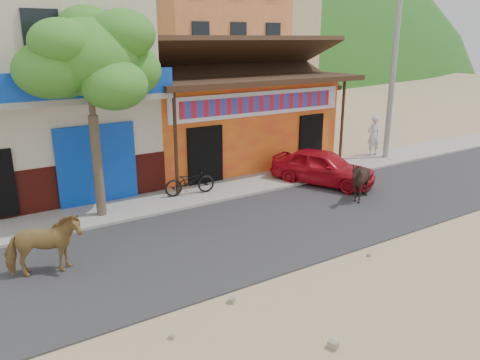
% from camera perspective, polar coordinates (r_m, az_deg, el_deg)
% --- Properties ---
extents(ground, '(120.00, 120.00, 0.00)m').
position_cam_1_polar(ground, '(12.32, 13.42, -8.63)').
color(ground, '#9E825B').
rests_on(ground, ground).
extents(road, '(60.00, 5.00, 0.04)m').
position_cam_1_polar(road, '(13.99, 6.09, -4.99)').
color(road, '#28282B').
rests_on(road, ground).
extents(sidewalk, '(60.00, 2.00, 0.12)m').
position_cam_1_polar(sidewalk, '(16.67, -1.41, -1.09)').
color(sidewalk, gray).
rests_on(sidewalk, ground).
extents(dance_club, '(8.00, 6.00, 3.60)m').
position_cam_1_polar(dance_club, '(20.60, -2.48, 7.37)').
color(dance_club, orange).
rests_on(dance_club, ground).
extents(cafe_building, '(7.00, 6.00, 7.00)m').
position_cam_1_polar(cafe_building, '(17.85, -24.17, 9.96)').
color(cafe_building, beige).
rests_on(cafe_building, ground).
extents(apartment_front, '(9.00, 9.00, 12.00)m').
position_cam_1_polar(apartment_front, '(35.96, -4.27, 18.15)').
color(apartment_front, '#CC723F').
rests_on(apartment_front, ground).
extents(apartment_rear, '(8.00, 8.00, 10.00)m').
position_cam_1_polar(apartment_rear, '(45.80, 2.34, 16.67)').
color(apartment_rear, tan).
rests_on(apartment_rear, ground).
extents(tree, '(3.00, 3.00, 6.00)m').
position_cam_1_polar(tree, '(14.00, -17.50, 7.53)').
color(tree, '#2D721E').
rests_on(tree, sidewalk).
extents(utility_pole, '(0.24, 0.24, 8.00)m').
position_cam_1_polar(utility_pole, '(21.32, 18.23, 13.17)').
color(utility_pole, gray).
rests_on(utility_pole, sidewalk).
extents(cow_tan, '(1.78, 1.04, 1.41)m').
position_cam_1_polar(cow_tan, '(11.49, -22.82, -7.42)').
color(cow_tan, olive).
rests_on(cow_tan, road).
extents(cow_dark, '(1.49, 1.38, 1.38)m').
position_cam_1_polar(cow_dark, '(15.80, 14.40, -0.11)').
color(cow_dark, black).
rests_on(cow_dark, road).
extents(red_car, '(2.99, 4.08, 1.29)m').
position_cam_1_polar(red_car, '(17.43, 10.05, 1.60)').
color(red_car, '#B30C19').
rests_on(red_car, road).
extents(scooter, '(1.82, 0.84, 0.92)m').
position_cam_1_polar(scooter, '(15.87, -6.16, -0.16)').
color(scooter, black).
rests_on(scooter, sidewalk).
extents(pedestrian, '(0.70, 0.52, 1.78)m').
position_cam_1_polar(pedestrian, '(21.93, 15.95, 5.22)').
color(pedestrian, silver).
rests_on(pedestrian, sidewalk).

